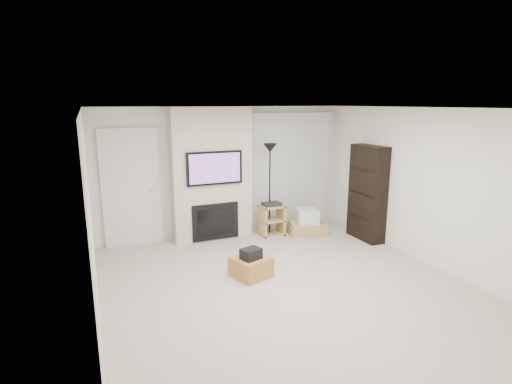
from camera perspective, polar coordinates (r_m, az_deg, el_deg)
name	(u,v)px	position (r m, az deg, el deg)	size (l,w,h in m)	color
floor	(289,288)	(5.84, 4.74, -13.52)	(5.00, 5.50, 0.00)	#BBB1A0
ceiling	(293,108)	(5.24, 5.24, 11.84)	(5.00, 5.50, 0.00)	white
wall_back	(225,171)	(7.88, -4.41, 2.99)	(5.00, 2.50, 0.00)	white
wall_front	(467,288)	(3.37, 27.91, -12.01)	(5.00, 2.50, 0.00)	white
wall_left	(91,224)	(4.81, -22.49, -4.28)	(5.50, 2.50, 0.00)	white
wall_right	(430,188)	(6.91, 23.63, 0.57)	(5.50, 2.50, 0.00)	white
hvac_vent	(291,108)	(6.13, 5.01, 11.93)	(0.35, 0.18, 0.01)	silver
ottoman	(251,267)	(6.12, -0.74, -10.65)	(0.50, 0.50, 0.30)	#AC763A
black_bag	(251,254)	(5.98, -0.72, -8.81)	(0.28, 0.22, 0.16)	black
fireplace_wall	(211,175)	(7.59, -6.40, 2.45)	(1.50, 0.47, 2.50)	beige
entry_door	(131,189)	(7.52, -17.39, 0.44)	(1.02, 0.11, 2.14)	silver
vertical_blinds	(290,166)	(8.38, 4.83, 3.71)	(1.98, 0.10, 2.37)	silver
floor_lamp	(270,163)	(7.71, 2.00, 4.10)	(0.27, 0.27, 1.81)	black
av_stand	(272,218)	(7.90, 2.24, -3.71)	(0.45, 0.38, 0.66)	tan
box_stack	(307,224)	(8.07, 7.31, -4.59)	(0.87, 0.74, 0.51)	tan
bookshelf	(367,193)	(7.82, 15.63, -0.14)	(0.30, 0.80, 1.80)	black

